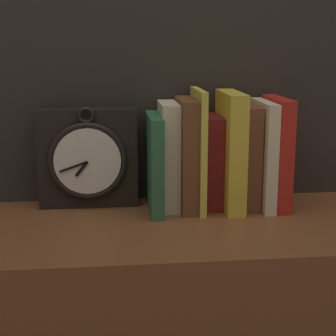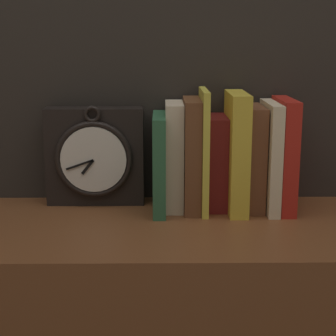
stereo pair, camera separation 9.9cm
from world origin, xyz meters
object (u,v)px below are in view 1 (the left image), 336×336
book_slot0_green (155,163)px  book_slot5_yellow (230,151)px  book_slot1_cream (169,156)px  book_slot3_yellow (198,150)px  book_slot8_red (276,152)px  book_slot2_brown (186,154)px  clock (88,158)px  book_slot4_maroon (210,161)px  book_slot7_cream (263,154)px  book_slot6_brown (247,156)px

book_slot0_green → book_slot5_yellow: size_ratio=0.82×
book_slot1_cream → book_slot3_yellow: book_slot3_yellow is taller
book_slot0_green → book_slot8_red: book_slot8_red is taller
book_slot2_brown → book_slot8_red: 0.19m
book_slot3_yellow → book_slot5_yellow: 0.07m
clock → book_slot3_yellow: size_ratio=0.87×
book_slot4_maroon → book_slot7_cream: 0.11m
book_slot4_maroon → book_slot5_yellow: size_ratio=0.79×
book_slot1_cream → book_slot3_yellow: (0.06, -0.01, 0.01)m
book_slot3_yellow → book_slot2_brown: bearing=171.7°
book_slot6_brown → book_slot7_cream: book_slot7_cream is taller
book_slot5_yellow → book_slot6_brown: book_slot5_yellow is taller
book_slot3_yellow → book_slot6_brown: size_ratio=1.16×
book_slot3_yellow → book_slot5_yellow: size_ratio=1.02×
book_slot0_green → book_slot8_red: (0.25, 0.00, 0.02)m
clock → book_slot1_cream: 0.17m
book_slot7_cream → book_slot8_red: book_slot8_red is taller
book_slot2_brown → book_slot7_cream: size_ratio=1.03×
book_slot1_cream → book_slot3_yellow: size_ratio=0.89×
clock → book_slot4_maroon: 0.25m
clock → book_slot1_cream: size_ratio=0.98×
book_slot4_maroon → book_slot8_red: 0.14m
book_slot2_brown → book_slot5_yellow: (0.09, -0.01, 0.01)m
book_slot1_cream → book_slot8_red: bearing=-3.3°
book_slot7_cream → book_slot8_red: 0.03m
book_slot2_brown → book_slot4_maroon: bearing=13.0°
book_slot4_maroon → book_slot5_yellow: (0.04, -0.02, 0.02)m
clock → book_slot0_green: 0.14m
book_slot6_brown → book_slot0_green: bearing=-175.9°
book_slot2_brown → book_slot6_brown: bearing=2.4°
book_slot1_cream → book_slot2_brown: bearing=-13.7°
book_slot1_cream → book_slot7_cream: book_slot7_cream is taller
clock → book_slot6_brown: 0.33m
book_slot3_yellow → book_slot8_red: book_slot3_yellow is taller
book_slot7_cream → book_slot5_yellow: bearing=-178.6°
book_slot0_green → book_slot1_cream: size_ratio=0.90×
book_slot0_green → book_slot3_yellow: size_ratio=0.80×
book_slot0_green → book_slot4_maroon: 0.12m
book_slot5_yellow → book_slot7_cream: (0.07, 0.00, -0.01)m
clock → book_slot1_cream: book_slot1_cream is taller
book_slot2_brown → book_slot7_cream: 0.16m
book_slot1_cream → book_slot4_maroon: 0.09m
book_slot1_cream → book_slot5_yellow: size_ratio=0.91×
book_slot2_brown → book_slot6_brown: 0.13m
book_slot0_green → book_slot7_cream: 0.22m
book_slot0_green → book_slot7_cream: (0.22, 0.00, 0.01)m
clock → book_slot3_yellow: (0.22, -0.04, 0.02)m
clock → book_slot5_yellow: size_ratio=0.89×
book_slot6_brown → book_slot8_red: size_ratio=0.93×
clock → book_slot4_maroon: clock is taller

